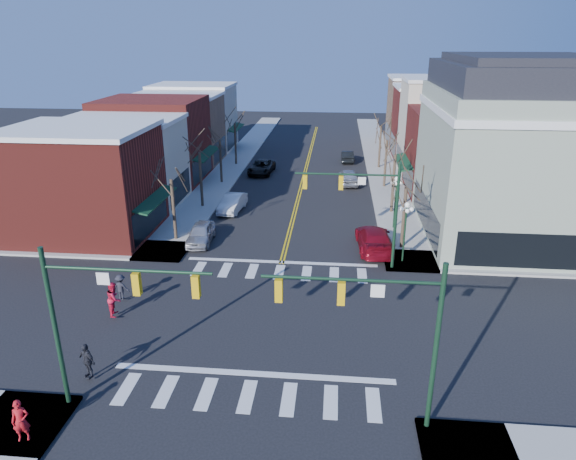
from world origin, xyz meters
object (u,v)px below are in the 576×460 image
(pedestrian_dark_a, at_px, (87,361))
(pedestrian_red_a, at_px, (21,421))
(pedestrian_red_b, at_px, (114,299))
(car_right_near, at_px, (374,239))
(car_left_mid, at_px, (232,203))
(pedestrian_dark_b, at_px, (121,287))
(lamppost_midblock, at_px, (396,194))
(victorian_corner, at_px, (515,150))
(lamppost_corner, at_px, (406,222))
(car_right_far, at_px, (347,156))
(car_left_far, at_px, (262,167))
(car_left_near, at_px, (201,233))
(car_right_mid, at_px, (349,177))

(pedestrian_dark_a, bearing_deg, pedestrian_red_a, -72.30)
(pedestrian_red_b, bearing_deg, car_right_near, -65.84)
(car_left_mid, height_order, pedestrian_dark_b, pedestrian_dark_b)
(lamppost_midblock, bearing_deg, pedestrian_dark_a, -126.81)
(victorian_corner, distance_m, pedestrian_red_a, 34.86)
(lamppost_corner, distance_m, pedestrian_red_a, 24.40)
(victorian_corner, relative_size, lamppost_corner, 3.29)
(car_right_far, distance_m, pedestrian_dark_a, 45.31)
(lamppost_corner, xyz_separation_m, car_right_far, (-3.40, 29.46, -2.29))
(pedestrian_dark_b, bearing_deg, victorian_corner, -146.00)
(car_left_far, xyz_separation_m, pedestrian_red_b, (-3.53, -31.63, 0.41))
(pedestrian_dark_a, bearing_deg, car_left_near, 114.91)
(car_left_mid, bearing_deg, car_left_near, -91.17)
(car_right_far, distance_m, pedestrian_red_a, 49.28)
(car_right_near, distance_m, pedestrian_red_b, 18.32)
(pedestrian_red_b, height_order, pedestrian_dark_a, pedestrian_red_b)
(pedestrian_red_b, bearing_deg, victorian_corner, -71.50)
(lamppost_corner, height_order, pedestrian_red_b, lamppost_corner)
(lamppost_midblock, bearing_deg, pedestrian_dark_b, -141.25)
(lamppost_midblock, distance_m, pedestrian_red_a, 29.55)
(victorian_corner, distance_m, car_right_near, 12.30)
(pedestrian_red_b, bearing_deg, car_left_mid, -21.08)
(car_left_far, bearing_deg, pedestrian_red_a, -90.49)
(car_left_far, relative_size, pedestrian_red_a, 2.98)
(car_right_far, bearing_deg, victorian_corner, 114.78)
(pedestrian_red_a, bearing_deg, victorian_corner, 25.46)
(lamppost_corner, xyz_separation_m, car_left_mid, (-13.68, 9.67, -2.23))
(lamppost_corner, xyz_separation_m, car_right_mid, (-3.40, 19.35, -2.17))
(car_right_far, bearing_deg, pedestrian_red_a, 73.19)
(victorian_corner, relative_size, pedestrian_dark_b, 9.22)
(lamppost_midblock, xyz_separation_m, car_right_near, (-1.80, -4.42, -2.12))
(pedestrian_red_a, relative_size, pedestrian_dark_a, 1.02)
(lamppost_midblock, distance_m, car_left_far, 20.99)
(car_right_mid, bearing_deg, pedestrian_dark_a, 65.19)
(victorian_corner, distance_m, lamppost_midblock, 9.10)
(car_right_far, xyz_separation_m, pedestrian_red_a, (-12.82, -47.58, 0.35))
(lamppost_midblock, distance_m, car_left_mid, 14.22)
(lamppost_midblock, xyz_separation_m, car_right_mid, (-3.40, 12.85, -2.17))
(victorian_corner, relative_size, car_left_mid, 3.20)
(car_right_near, bearing_deg, lamppost_midblock, -115.90)
(pedestrian_red_a, bearing_deg, car_right_mid, 52.04)
(car_right_far, xyz_separation_m, pedestrian_dark_a, (-12.10, -43.66, 0.33))
(car_left_mid, xyz_separation_m, car_right_far, (10.28, 19.78, -0.06))
(pedestrian_dark_a, bearing_deg, pedestrian_dark_b, 129.04)
(pedestrian_dark_a, bearing_deg, lamppost_midblock, 81.23)
(car_right_near, xyz_separation_m, pedestrian_dark_a, (-13.70, -16.29, 0.16))
(car_left_near, bearing_deg, lamppost_corner, -11.43)
(pedestrian_dark_b, bearing_deg, pedestrian_red_b, 108.31)
(pedestrian_red_b, bearing_deg, car_left_near, -22.19)
(car_right_near, relative_size, pedestrian_dark_b, 3.75)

